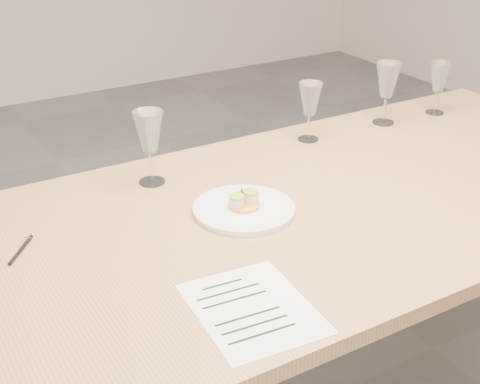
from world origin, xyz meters
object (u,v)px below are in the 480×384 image
ballpoint_pen (21,249)px  wine_glass_0 (149,133)px  recipe_sheet (252,308)px  wine_glass_3 (439,78)px  wine_glass_2 (387,81)px  wine_glass_1 (310,100)px  dinner_plate (244,208)px  dining_table (286,231)px

ballpoint_pen → wine_glass_0: size_ratio=0.50×
recipe_sheet → wine_glass_3: wine_glass_3 is taller
wine_glass_3 → wine_glass_2: bearing=175.9°
wine_glass_0 → wine_glass_1: bearing=3.6°
recipe_sheet → wine_glass_1: 0.96m
recipe_sheet → wine_glass_0: wine_glass_0 is taller
wine_glass_3 → ballpoint_pen: bearing=-172.6°
wine_glass_2 → recipe_sheet: bearing=-144.5°
dinner_plate → wine_glass_3: (0.99, 0.30, 0.12)m
recipe_sheet → wine_glass_2: (0.97, 0.69, 0.15)m
recipe_sheet → wine_glass_1: (0.65, 0.70, 0.14)m
wine_glass_0 → wine_glass_1: 0.58m
dining_table → wine_glass_0: size_ratio=11.25×
dinner_plate → wine_glass_2: 0.84m
ballpoint_pen → wine_glass_1: 1.03m
ballpoint_pen → wine_glass_0: wine_glass_0 is taller
wine_glass_0 → wine_glass_2: (0.90, 0.03, 0.00)m
dinner_plate → wine_glass_1: wine_glass_1 is taller
wine_glass_0 → recipe_sheet: bearing=-96.0°
ballpoint_pen → wine_glass_3: size_ratio=0.57×
recipe_sheet → wine_glass_2: 1.19m
ballpoint_pen → wine_glass_1: bearing=-40.0°
dining_table → wine_glass_3: wine_glass_3 is taller
wine_glass_3 → recipe_sheet: bearing=-150.7°
ballpoint_pen → wine_glass_3: 1.56m
dining_table → wine_glass_1: (0.34, 0.37, 0.20)m
dining_table → ballpoint_pen: bearing=167.7°
ballpoint_pen → wine_glass_2: 1.34m
wine_glass_3 → wine_glass_1: bearing=177.5°
dinner_plate → wine_glass_3: size_ratio=1.43×
dinner_plate → wine_glass_3: wine_glass_3 is taller
ballpoint_pen → wine_glass_3: (1.55, 0.20, 0.13)m
dining_table → ballpoint_pen: ballpoint_pen is taller
wine_glass_0 → wine_glass_3: 1.13m
dinner_plate → recipe_sheet: size_ratio=0.86×
recipe_sheet → wine_glass_3: size_ratio=1.66×
wine_glass_2 → wine_glass_1: bearing=178.7°
dinner_plate → recipe_sheet: 0.42m
dinner_plate → wine_glass_2: size_ratio=1.24×
dinner_plate → wine_glass_3: 1.05m
ballpoint_pen → wine_glass_0: 0.48m
dining_table → wine_glass_0: wine_glass_0 is taller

